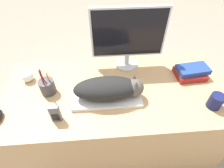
{
  "coord_description": "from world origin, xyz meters",
  "views": [
    {
      "loc": [
        -0.1,
        -0.44,
        1.55
      ],
      "look_at": [
        -0.04,
        0.33,
        0.77
      ],
      "focal_mm": 28.0,
      "sensor_mm": 36.0,
      "label": 1
    }
  ],
  "objects": [
    {
      "name": "baseball",
      "position": [
        -0.6,
        0.47,
        0.75
      ],
      "size": [
        0.08,
        0.08,
        0.08
      ],
      "color": "silver",
      "rests_on": "desk"
    },
    {
      "name": "book_stack",
      "position": [
        0.52,
        0.43,
        0.75
      ],
      "size": [
        0.23,
        0.16,
        0.08
      ],
      "color": "maroon",
      "rests_on": "desk"
    },
    {
      "name": "cat",
      "position": [
        -0.05,
        0.27,
        0.8
      ],
      "size": [
        0.42,
        0.17,
        0.13
      ],
      "color": "black",
      "rests_on": "keyboard"
    },
    {
      "name": "monitor",
      "position": [
        0.09,
        0.58,
        0.96
      ],
      "size": [
        0.49,
        0.16,
        0.44
      ],
      "color": "#B7B7BC",
      "rests_on": "desk"
    },
    {
      "name": "coffee_mug",
      "position": [
        0.56,
        0.16,
        0.76
      ],
      "size": [
        0.11,
        0.08,
        0.09
      ],
      "color": "#141947",
      "rests_on": "desk"
    },
    {
      "name": "keyboard",
      "position": [
        -0.07,
        0.27,
        0.72
      ],
      "size": [
        0.42,
        0.18,
        0.02
      ],
      "color": "silver",
      "rests_on": "desk"
    },
    {
      "name": "phone",
      "position": [
        -0.36,
        0.13,
        0.77
      ],
      "size": [
        0.05,
        0.03,
        0.12
      ],
      "color": "#4C4C51",
      "rests_on": "desk"
    },
    {
      "name": "desk",
      "position": [
        0.0,
        0.35,
        0.36
      ],
      "size": [
        1.5,
        0.69,
        0.71
      ],
      "color": "tan",
      "rests_on": "ground_plane"
    },
    {
      "name": "pen_cup",
      "position": [
        -0.44,
        0.35,
        0.76
      ],
      "size": [
        0.09,
        0.09,
        0.2
      ],
      "color": "#38383D",
      "rests_on": "desk"
    }
  ]
}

